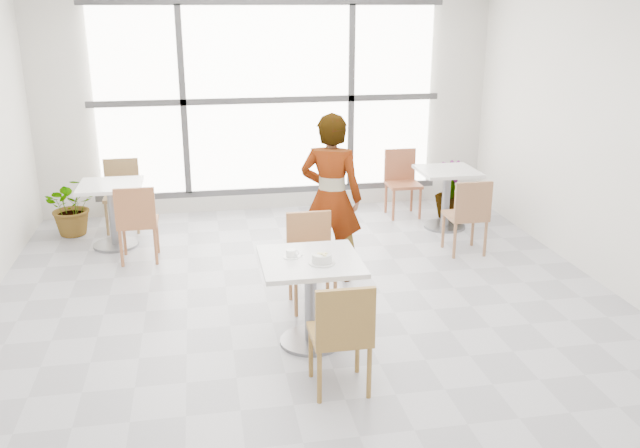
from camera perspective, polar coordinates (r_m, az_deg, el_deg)
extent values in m
plane|color=#9E9EA5|center=(6.09, -0.51, -8.08)|extent=(7.00, 7.00, 0.00)
plane|color=silver|center=(9.01, -4.42, 10.53)|extent=(6.00, 0.00, 6.00)
plane|color=silver|center=(2.42, 14.08, -12.21)|extent=(6.00, 0.00, 6.00)
plane|color=silver|center=(6.77, 25.49, 6.24)|extent=(0.00, 7.00, 7.00)
cube|color=white|center=(8.95, -4.38, 10.48)|extent=(4.40, 0.04, 2.40)
cube|color=#3F3F42|center=(8.92, -4.36, 10.45)|extent=(4.60, 0.05, 0.08)
cube|color=#3F3F42|center=(8.88, -11.55, 10.10)|extent=(0.08, 0.05, 2.40)
cube|color=#3F3F42|center=(9.10, 2.66, 10.64)|extent=(0.08, 0.05, 2.40)
cube|color=#3F3F42|center=(9.17, -4.18, 2.88)|extent=(4.60, 0.05, 0.08)
cube|color=#3F3F42|center=(8.84, -4.56, 18.31)|extent=(4.60, 0.05, 0.08)
cube|color=silver|center=(5.40, -0.82, -3.18)|extent=(0.80, 0.80, 0.04)
cylinder|color=slate|center=(5.55, -0.80, -6.79)|extent=(0.10, 0.10, 0.71)
cylinder|color=slate|center=(5.70, -0.79, -9.88)|extent=(0.52, 0.52, 0.03)
cube|color=olive|center=(4.91, 1.66, -9.37)|extent=(0.42, 0.42, 0.04)
cube|color=olive|center=(4.64, 2.18, -7.92)|extent=(0.42, 0.04, 0.42)
cylinder|color=olive|center=(5.20, 3.19, -10.48)|extent=(0.04, 0.04, 0.41)
cylinder|color=olive|center=(4.90, 4.19, -12.46)|extent=(0.04, 0.04, 0.41)
cylinder|color=olive|center=(5.14, -0.78, -10.84)|extent=(0.04, 0.04, 0.41)
cylinder|color=olive|center=(4.83, -0.05, -12.89)|extent=(0.04, 0.04, 0.41)
cube|color=#A36B3F|center=(6.17, -0.67, -3.37)|extent=(0.42, 0.42, 0.04)
cube|color=#A36B3F|center=(6.27, -0.97, -0.79)|extent=(0.42, 0.04, 0.42)
cylinder|color=#A36B3F|center=(6.07, -2.05, -6.07)|extent=(0.04, 0.04, 0.41)
cylinder|color=#A36B3F|center=(6.40, -2.53, -4.76)|extent=(0.04, 0.04, 0.41)
cylinder|color=#A36B3F|center=(6.13, 1.30, -5.83)|extent=(0.04, 0.04, 0.41)
cylinder|color=#A36B3F|center=(6.45, 0.65, -4.54)|extent=(0.04, 0.04, 0.41)
cylinder|color=silver|center=(5.30, 0.16, -3.32)|extent=(0.21, 0.21, 0.01)
cylinder|color=silver|center=(5.28, 0.16, -2.90)|extent=(0.16, 0.16, 0.07)
torus|color=silver|center=(5.27, 0.16, -2.59)|extent=(0.16, 0.16, 0.01)
cylinder|color=tan|center=(5.28, 0.16, -2.92)|extent=(0.14, 0.14, 0.05)
cylinder|color=#F7EF9F|center=(5.27, -0.10, -2.56)|extent=(0.03, 0.03, 0.02)
cylinder|color=#F8E6A0|center=(5.27, 0.41, -2.51)|extent=(0.03, 0.03, 0.02)
cylinder|color=#F1EA9B|center=(5.27, 0.10, -2.64)|extent=(0.03, 0.03, 0.01)
cylinder|color=beige|center=(5.28, 0.01, -2.59)|extent=(0.03, 0.03, 0.02)
cylinder|color=#EFEA9A|center=(5.27, 0.12, -2.55)|extent=(0.03, 0.03, 0.02)
cylinder|color=beige|center=(5.29, 0.47, -2.52)|extent=(0.03, 0.03, 0.01)
cylinder|color=beige|center=(5.27, 0.52, -2.57)|extent=(0.03, 0.03, 0.02)
cylinder|color=beige|center=(5.23, 0.39, -2.68)|extent=(0.03, 0.03, 0.01)
cylinder|color=#F5EB9E|center=(5.25, 0.26, -2.58)|extent=(0.03, 0.03, 0.02)
cylinder|color=beige|center=(5.25, -0.23, -2.72)|extent=(0.03, 0.03, 0.02)
cylinder|color=#F3EA9D|center=(5.27, 0.20, -2.62)|extent=(0.03, 0.03, 0.02)
cylinder|color=white|center=(5.43, -2.48, -2.82)|extent=(0.13, 0.13, 0.01)
cylinder|color=white|center=(5.42, -2.48, -2.48)|extent=(0.08, 0.08, 0.06)
torus|color=white|center=(5.42, -2.03, -2.46)|extent=(0.05, 0.01, 0.05)
cylinder|color=black|center=(5.41, -2.49, -2.25)|extent=(0.07, 0.07, 0.00)
cube|color=silver|center=(5.41, -1.93, -2.79)|extent=(0.09, 0.05, 0.00)
sphere|color=silver|center=(5.43, -1.58, -2.70)|extent=(0.02, 0.02, 0.02)
imported|color=black|center=(6.70, 0.96, 2.22)|extent=(0.74, 0.63, 1.71)
cube|color=white|center=(8.01, -17.39, 3.14)|extent=(0.70, 0.70, 0.04)
cylinder|color=slate|center=(8.11, -17.14, 0.58)|extent=(0.10, 0.10, 0.71)
cylinder|color=slate|center=(8.21, -16.92, -1.68)|extent=(0.52, 0.52, 0.03)
cube|color=silver|center=(8.46, 10.79, 4.44)|extent=(0.70, 0.70, 0.04)
cylinder|color=slate|center=(8.55, 10.64, 2.00)|extent=(0.10, 0.10, 0.71)
cylinder|color=slate|center=(8.65, 10.51, -0.16)|extent=(0.52, 0.52, 0.03)
cube|color=#9D5F3A|center=(7.57, -15.20, 0.12)|extent=(0.42, 0.42, 0.04)
cube|color=#9D5F3A|center=(7.32, -15.46, 1.37)|extent=(0.42, 0.04, 0.42)
cylinder|color=#9D5F3A|center=(7.80, -13.66, -0.97)|extent=(0.04, 0.04, 0.41)
cylinder|color=#9D5F3A|center=(7.46, -13.78, -1.87)|extent=(0.04, 0.04, 0.41)
cylinder|color=#9D5F3A|center=(7.83, -16.28, -1.12)|extent=(0.04, 0.04, 0.41)
cylinder|color=#9D5F3A|center=(7.49, -16.53, -2.02)|extent=(0.04, 0.04, 0.41)
cube|color=olive|center=(8.64, -16.48, 2.23)|extent=(0.42, 0.42, 0.04)
cube|color=olive|center=(8.76, -16.50, 4.01)|extent=(0.42, 0.04, 0.42)
cylinder|color=olive|center=(8.55, -17.66, 0.38)|extent=(0.04, 0.04, 0.41)
cylinder|color=olive|center=(8.89, -17.40, 1.08)|extent=(0.04, 0.04, 0.41)
cylinder|color=olive|center=(8.51, -15.26, 0.51)|extent=(0.04, 0.04, 0.41)
cylinder|color=olive|center=(8.85, -15.09, 1.21)|extent=(0.04, 0.04, 0.41)
cube|color=#8F6242|center=(7.71, 12.24, 0.68)|extent=(0.42, 0.42, 0.04)
cube|color=#8F6242|center=(7.48, 12.90, 1.93)|extent=(0.42, 0.04, 0.42)
cylinder|color=#8F6242|center=(8.01, 12.84, -0.40)|extent=(0.04, 0.04, 0.41)
cylinder|color=#8F6242|center=(7.70, 13.86, -1.24)|extent=(0.04, 0.04, 0.41)
cylinder|color=#8F6242|center=(7.88, 10.43, -0.55)|extent=(0.04, 0.04, 0.41)
cylinder|color=#8F6242|center=(7.56, 11.37, -1.42)|extent=(0.04, 0.04, 0.41)
cube|color=#985436|center=(8.92, 7.10, 3.34)|extent=(0.42, 0.42, 0.04)
cube|color=#985436|center=(9.04, 6.80, 5.06)|extent=(0.42, 0.04, 0.42)
cylinder|color=#985436|center=(8.76, 6.26, 1.57)|extent=(0.04, 0.04, 0.41)
cylinder|color=#985436|center=(9.09, 5.63, 2.21)|extent=(0.04, 0.04, 0.41)
cylinder|color=#985436|center=(8.87, 8.50, 1.68)|extent=(0.04, 0.04, 0.41)
cylinder|color=#985436|center=(9.19, 7.79, 2.31)|extent=(0.04, 0.04, 0.41)
imported|color=#587B3F|center=(8.69, -20.29, 1.50)|extent=(0.84, 0.79, 0.73)
imported|color=#487641|center=(8.95, 11.10, 2.82)|extent=(0.52, 0.52, 0.75)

